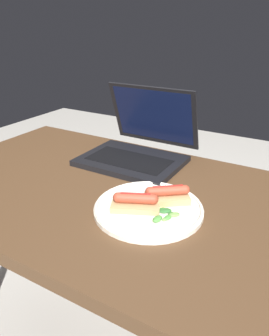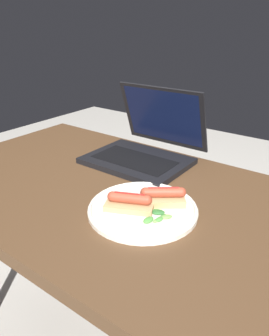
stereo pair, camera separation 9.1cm
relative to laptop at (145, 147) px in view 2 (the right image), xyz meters
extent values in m
cube|color=#4C331E|center=(0.12, -0.23, -0.06)|extent=(1.33, 0.70, 0.04)
cylinder|color=#4C331E|center=(-0.48, 0.05, -0.45)|extent=(0.04, 0.04, 0.74)
cube|color=black|center=(0.00, -0.04, -0.03)|extent=(0.33, 0.24, 0.02)
cube|color=black|center=(0.00, -0.06, -0.02)|extent=(0.27, 0.13, 0.00)
cube|color=black|center=(0.00, 0.11, 0.08)|extent=(0.33, 0.08, 0.22)
cube|color=#0C1433|center=(0.00, 0.11, 0.08)|extent=(0.29, 0.06, 0.19)
cylinder|color=silver|center=(0.19, -0.28, -0.04)|extent=(0.27, 0.27, 0.01)
torus|color=silver|center=(0.19, -0.28, -0.03)|extent=(0.27, 0.27, 0.01)
cube|color=tan|center=(0.17, -0.30, -0.02)|extent=(0.13, 0.11, 0.01)
cylinder|color=#9E3D28|center=(0.17, -0.30, 0.00)|extent=(0.09, 0.06, 0.03)
sphere|color=#9E3D28|center=(0.13, -0.32, 0.00)|extent=(0.03, 0.03, 0.03)
sphere|color=#9E3D28|center=(0.21, -0.28, 0.00)|extent=(0.03, 0.03, 0.03)
cylinder|color=red|center=(0.17, -0.30, 0.01)|extent=(0.07, 0.04, 0.00)
cube|color=tan|center=(0.22, -0.23, -0.02)|extent=(0.12, 0.11, 0.02)
cylinder|color=#9E3D28|center=(0.22, -0.23, 0.00)|extent=(0.09, 0.08, 0.03)
sphere|color=#9E3D28|center=(0.18, -0.26, 0.00)|extent=(0.03, 0.03, 0.03)
sphere|color=#9E3D28|center=(0.25, -0.20, 0.00)|extent=(0.03, 0.03, 0.03)
cylinder|color=red|center=(0.22, -0.23, 0.01)|extent=(0.06, 0.05, 0.01)
ellipsoid|color=#387A33|center=(0.23, -0.27, -0.03)|extent=(0.02, 0.02, 0.00)
ellipsoid|color=#709E4C|center=(0.25, -0.31, -0.03)|extent=(0.01, 0.02, 0.00)
ellipsoid|color=#2D662D|center=(0.24, -0.28, -0.03)|extent=(0.04, 0.03, 0.01)
ellipsoid|color=#4C8E3D|center=(0.26, -0.30, -0.03)|extent=(0.02, 0.02, 0.01)
ellipsoid|color=#709E4C|center=(0.26, -0.29, -0.03)|extent=(0.03, 0.03, 0.01)
ellipsoid|color=#4C8E3D|center=(0.24, -0.32, -0.03)|extent=(0.02, 0.03, 0.01)
ellipsoid|color=#387A33|center=(0.25, -0.28, -0.03)|extent=(0.01, 0.02, 0.01)
ellipsoid|color=#387A33|center=(0.23, -0.28, -0.03)|extent=(0.03, 0.02, 0.01)
camera|label=1|loc=(0.52, -0.90, 0.39)|focal=35.00mm
camera|label=2|loc=(0.59, -0.85, 0.39)|focal=35.00mm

